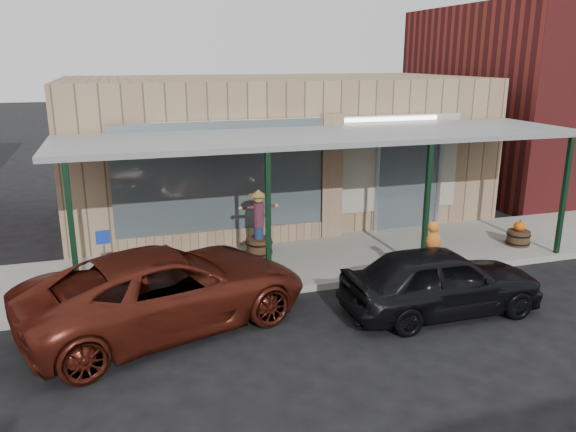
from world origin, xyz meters
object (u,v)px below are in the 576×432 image
object	(u,v)px
barrel_scarecrow	(259,233)
handicap_sign	(104,253)
barrel_pumpkin	(518,236)
car_maroon	(167,289)
parked_sedan	(441,280)

from	to	relation	value
barrel_scarecrow	handicap_sign	bearing A→B (deg)	-158.07
barrel_scarecrow	barrel_pumpkin	world-z (taller)	barrel_scarecrow
barrel_scarecrow	handicap_sign	xyz separation A→B (m)	(-3.50, -1.33, 0.31)
barrel_pumpkin	car_maroon	xyz separation A→B (m)	(-8.92, -1.60, 0.34)
barrel_pumpkin	car_maroon	size ratio (longest dim) A/B	0.13
barrel_pumpkin	parked_sedan	bearing A→B (deg)	-146.31
car_maroon	barrel_scarecrow	bearing A→B (deg)	-58.31
parked_sedan	barrel_scarecrow	bearing A→B (deg)	34.91
barrel_pumpkin	parked_sedan	size ratio (longest dim) A/B	0.18
parked_sedan	handicap_sign	bearing A→B (deg)	68.29
barrel_pumpkin	handicap_sign	world-z (taller)	handicap_sign
parked_sedan	car_maroon	bearing A→B (deg)	79.22
car_maroon	handicap_sign	bearing A→B (deg)	18.33
barrel_pumpkin	handicap_sign	bearing A→B (deg)	-179.35
barrel_pumpkin	handicap_sign	size ratio (longest dim) A/B	0.51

